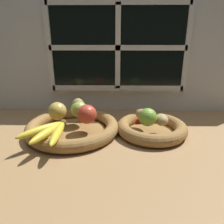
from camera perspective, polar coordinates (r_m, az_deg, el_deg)
ground_plane at (r=82.78cm, az=1.54°, el=-7.02°), size 140.00×90.00×3.00cm
back_wall at (r=103.95cm, az=1.57°, el=15.40°), size 140.00×4.60×55.00cm
fruit_bowl_left at (r=83.97cm, az=-10.62°, el=-4.16°), size 36.09×36.09×4.80cm
fruit_bowl_right at (r=83.47cm, az=10.69°, el=-4.31°), size 27.15×27.15×4.80cm
apple_red_right at (r=79.04cm, az=-6.80°, el=-0.62°), size 7.31×7.31×7.31cm
apple_green_back at (r=85.74cm, az=-8.92°, el=0.71°), size 6.69×6.69×6.69cm
apple_golden_left at (r=84.97cm, az=-14.59°, el=0.25°), size 7.07×7.07×7.07cm
pear_brown at (r=86.95cm, az=-9.18°, el=1.28°), size 7.52×7.73×7.59cm
banana_bunch_front at (r=72.95cm, az=-16.67°, el=-5.05°), size 14.84×18.77×2.84cm
potato_small at (r=79.59cm, az=13.29°, el=-2.04°), size 5.51×6.84×4.30cm
potato_oblong at (r=83.55cm, az=8.41°, el=-0.67°), size 8.00×8.16×4.25cm
lime_near at (r=77.64cm, az=9.66°, el=-1.39°), size 6.69×6.69×6.69cm
chili_pepper at (r=79.38cm, az=11.42°, el=-2.79°), size 14.13×3.24×2.16cm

